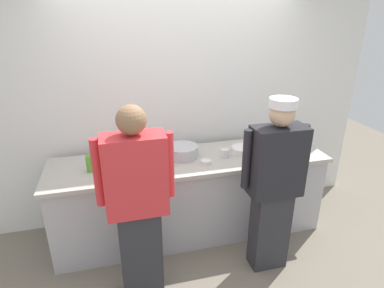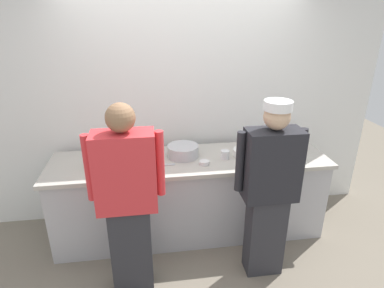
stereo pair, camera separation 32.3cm
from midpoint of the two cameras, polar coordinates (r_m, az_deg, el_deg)
ground_plane at (r=3.45m, az=3.46°, el=-18.81°), size 9.00×9.00×0.00m
wall_back at (r=3.58m, az=1.11°, el=8.22°), size 4.42×0.10×2.79m
prep_counter at (r=3.50m, az=2.34°, el=-9.16°), size 2.82×0.74×0.88m
chef_near_left at (r=2.63m, az=-7.84°, el=-9.69°), size 0.61×0.24×1.68m
chef_center at (r=2.89m, az=16.67°, el=-7.54°), size 0.60×0.24×1.64m
plate_stack_front at (r=3.38m, az=-8.58°, el=-1.62°), size 0.20×0.20×0.06m
plate_stack_rear at (r=3.41m, az=11.98°, el=-1.53°), size 0.24×0.24×0.07m
mixing_bowl_steel at (r=3.31m, az=1.18°, el=-1.31°), size 0.32×0.32×0.12m
sheet_tray at (r=3.57m, az=17.22°, el=-1.36°), size 0.43×0.31×0.02m
squeeze_bottle_primary at (r=3.19m, az=-14.87°, el=-2.47°), size 0.06×0.06×0.19m
squeeze_bottle_secondary at (r=3.23m, az=-4.64°, el=-1.56°), size 0.06×0.06×0.18m
ramekin_yellow_sauce at (r=3.17m, az=5.11°, el=-3.33°), size 0.10×0.10×0.04m
ramekin_orange_sauce at (r=3.09m, az=-11.42°, el=-4.45°), size 0.10×0.10×0.04m
ramekin_red_sauce at (r=3.40m, az=-11.69°, el=-1.87°), size 0.10×0.10×0.04m
deli_cup at (r=3.31m, az=8.65°, el=-1.92°), size 0.09×0.09×0.09m
chefs_knife at (r=3.14m, az=-2.99°, el=-3.80°), size 0.27×0.03×0.02m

